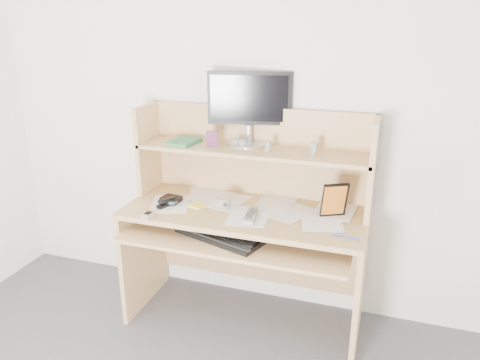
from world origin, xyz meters
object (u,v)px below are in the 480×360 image
(desk, at_px, (248,214))
(game_case, at_px, (334,200))
(keyboard, at_px, (219,235))
(monitor, at_px, (249,106))
(tv_remote, at_px, (251,216))

(desk, distance_m, game_case, 0.53)
(keyboard, bearing_deg, monitor, 103.44)
(desk, bearing_deg, game_case, -3.13)
(desk, bearing_deg, keyboard, -107.51)
(game_case, distance_m, monitor, 0.74)
(desk, bearing_deg, tv_remote, -69.19)
(keyboard, xyz_separation_m, game_case, (0.59, 0.25, 0.19))
(desk, height_order, tv_remote, desk)
(tv_remote, bearing_deg, game_case, 10.73)
(tv_remote, bearing_deg, desk, 102.35)
(monitor, bearing_deg, tv_remote, -83.48)
(desk, height_order, keyboard, desk)
(tv_remote, distance_m, game_case, 0.47)
(keyboard, xyz_separation_m, tv_remote, (0.15, 0.10, 0.10))
(game_case, height_order, monitor, monitor)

